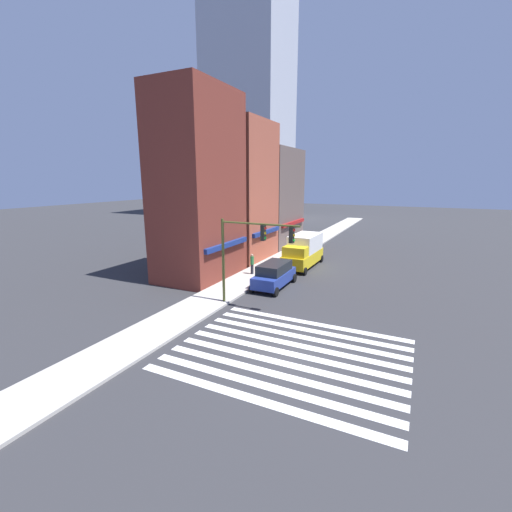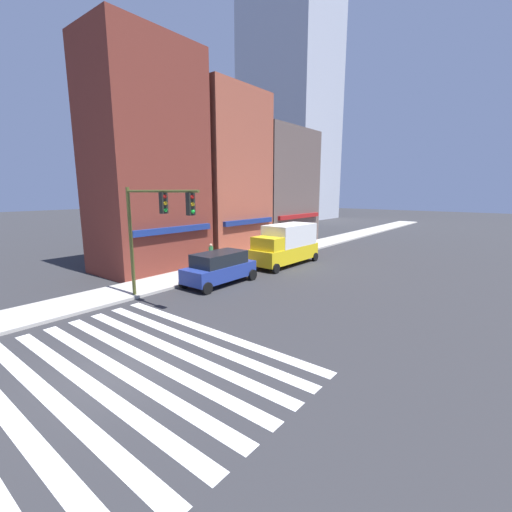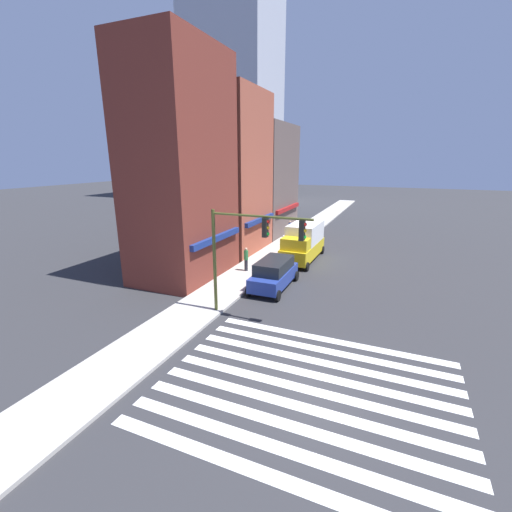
% 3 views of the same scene
% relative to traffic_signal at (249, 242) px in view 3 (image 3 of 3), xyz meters
% --- Properties ---
extents(ground_plane, '(200.00, 200.00, 0.00)m').
position_rel_traffic_signal_xyz_m(ground_plane, '(-4.55, -4.38, -4.19)').
color(ground_plane, '#2D2D30').
extents(sidewalk_left, '(120.00, 3.00, 0.15)m').
position_rel_traffic_signal_xyz_m(sidewalk_left, '(-4.55, 3.12, -4.12)').
color(sidewalk_left, '#B2ADA3').
rests_on(sidewalk_left, ground_plane).
extents(crosswalk_stripes, '(8.27, 10.80, 0.01)m').
position_rel_traffic_signal_xyz_m(crosswalk_stripes, '(-4.55, -4.38, -4.19)').
color(crosswalk_stripes, silver).
rests_on(crosswalk_stripes, ground_plane).
extents(storefront_row, '(23.80, 5.30, 15.18)m').
position_rel_traffic_signal_xyz_m(storefront_row, '(12.27, 7.11, 2.62)').
color(storefront_row, maroon).
rests_on(storefront_row, ground_plane).
extents(tower_distant, '(14.40, 15.95, 57.62)m').
position_rel_traffic_signal_xyz_m(tower_distant, '(50.40, 25.59, 24.62)').
color(tower_distant, '#B2B7C1').
rests_on(tower_distant, ground_plane).
extents(traffic_signal, '(0.32, 5.34, 5.72)m').
position_rel_traffic_signal_xyz_m(traffic_signal, '(0.00, 0.00, 0.00)').
color(traffic_signal, '#474C1E').
rests_on(traffic_signal, ground_plane).
extents(suv_blue, '(4.72, 2.12, 1.94)m').
position_rel_traffic_signal_xyz_m(suv_blue, '(4.67, 0.32, -3.16)').
color(suv_blue, navy).
rests_on(suv_blue, ground_plane).
extents(box_truck_yellow, '(6.22, 2.42, 3.04)m').
position_rel_traffic_signal_xyz_m(box_truck_yellow, '(11.76, 0.32, -2.60)').
color(box_truck_yellow, yellow).
rests_on(box_truck_yellow, ground_plane).
extents(pedestrian_blue_shirt, '(0.32, 0.32, 1.77)m').
position_rel_traffic_signal_xyz_m(pedestrian_blue_shirt, '(18.94, 3.73, -3.12)').
color(pedestrian_blue_shirt, '#23232D').
rests_on(pedestrian_blue_shirt, sidewalk_left).
extents(pedestrian_green_top, '(0.32, 0.32, 1.77)m').
position_rel_traffic_signal_xyz_m(pedestrian_green_top, '(6.87, 3.32, -3.12)').
color(pedestrian_green_top, '#23232D').
rests_on(pedestrian_green_top, sidewalk_left).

